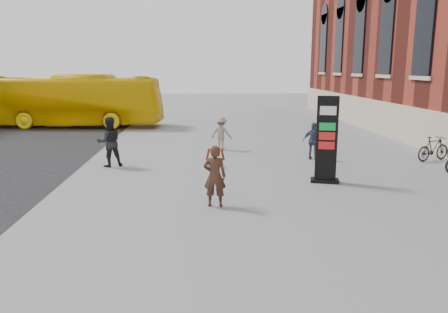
{
  "coord_description": "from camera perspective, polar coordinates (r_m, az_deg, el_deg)",
  "views": [
    {
      "loc": [
        -0.61,
        -11.57,
        3.63
      ],
      "look_at": [
        0.09,
        0.55,
        1.14
      ],
      "focal_mm": 35.0,
      "sensor_mm": 36.0,
      "label": 1
    }
  ],
  "objects": [
    {
      "name": "info_pylon",
      "position": [
        14.17,
        13.24,
        2.13
      ],
      "size": [
        0.96,
        0.64,
        2.76
      ],
      "rotation": [
        0.0,
        0.0,
        -0.24
      ],
      "color": "black",
      "rests_on": "ground"
    },
    {
      "name": "pedestrian_c",
      "position": [
        17.75,
        11.64,
        1.98
      ],
      "size": [
        0.94,
        0.68,
        1.48
      ],
      "primitive_type": "imported",
      "rotation": [
        0.0,
        0.0,
        2.72
      ],
      "color": "#35445C",
      "rests_on": "ground"
    },
    {
      "name": "pedestrian_b",
      "position": [
        19.46,
        -0.35,
        3.04
      ],
      "size": [
        1.09,
        0.84,
        1.48
      ],
      "primitive_type": "imported",
      "rotation": [
        0.0,
        0.0,
        2.79
      ],
      "color": "gray",
      "rests_on": "ground"
    },
    {
      "name": "pedestrian_a",
      "position": [
        16.66,
        -14.75,
        1.86
      ],
      "size": [
        1.1,
        0.99,
        1.85
      ],
      "primitive_type": "imported",
      "rotation": [
        0.0,
        0.0,
        3.52
      ],
      "color": "black",
      "rests_on": "ground"
    },
    {
      "name": "bike_7",
      "position": [
        19.04,
        25.67,
        0.94
      ],
      "size": [
        1.69,
        1.01,
        0.98
      ],
      "primitive_type": "imported",
      "rotation": [
        0.0,
        0.0,
        1.94
      ],
      "color": "black",
      "rests_on": "ground"
    },
    {
      "name": "bus",
      "position": [
        28.84,
        -19.74,
        6.88
      ],
      "size": [
        11.7,
        3.73,
        3.2
      ],
      "primitive_type": "imported",
      "rotation": [
        0.0,
        0.0,
        1.48
      ],
      "color": "yellow",
      "rests_on": "road"
    },
    {
      "name": "woman",
      "position": [
        11.48,
        -1.22,
        -2.46
      ],
      "size": [
        0.66,
        0.62,
        1.65
      ],
      "rotation": [
        0.0,
        0.0,
        3.03
      ],
      "color": "black",
      "rests_on": "ground"
    },
    {
      "name": "ground",
      "position": [
        12.14,
        -0.28,
        -5.81
      ],
      "size": [
        100.0,
        100.0,
        0.0
      ],
      "primitive_type": "plane",
      "color": "#9E9EA3"
    }
  ]
}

